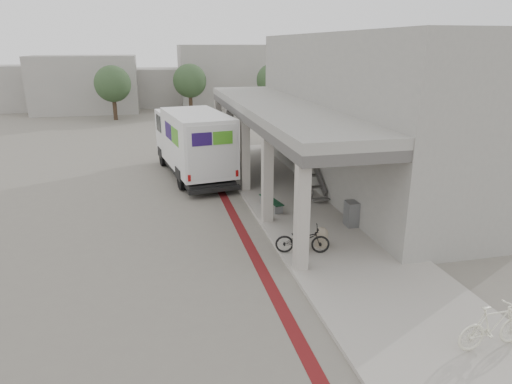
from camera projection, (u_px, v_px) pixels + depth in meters
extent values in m
plane|color=slate|center=(214.00, 233.00, 16.53)|extent=(120.00, 120.00, 0.00)
cube|color=#5D1214|center=(232.00, 212.00, 18.60)|extent=(0.35, 40.00, 0.01)
cube|color=#9B948B|center=(318.00, 222.00, 17.38)|extent=(4.40, 28.00, 0.12)
cube|color=gray|center=(355.00, 113.00, 21.21)|extent=(4.30, 17.00, 7.00)
cube|color=#4F4C4A|center=(278.00, 115.00, 20.40)|extent=(3.40, 16.90, 0.35)
cube|color=gray|center=(278.00, 107.00, 20.29)|extent=(3.40, 16.90, 0.35)
cube|color=gray|center=(86.00, 84.00, 45.46)|extent=(10.00, 6.00, 5.50)
cube|color=gray|center=(157.00, 87.00, 50.91)|extent=(8.00, 6.00, 4.00)
cube|color=gray|center=(221.00, 76.00, 50.18)|extent=(9.00, 6.00, 6.50)
cube|color=gray|center=(29.00, 88.00, 47.10)|extent=(7.00, 5.00, 4.50)
cylinder|color=#38281C|center=(115.00, 106.00, 41.03)|extent=(0.36, 0.36, 2.40)
sphere|color=#2A4025|center=(113.00, 84.00, 40.41)|extent=(3.20, 3.20, 3.20)
cylinder|color=#38281C|center=(191.00, 102.00, 44.39)|extent=(0.36, 0.36, 2.40)
sphere|color=#2A4025|center=(190.00, 81.00, 43.77)|extent=(3.20, 3.20, 3.20)
cylinder|color=#38281C|center=(273.00, 101.00, 45.19)|extent=(0.36, 0.36, 2.40)
sphere|color=#2A4025|center=(273.00, 80.00, 44.57)|extent=(3.20, 3.20, 3.20)
cube|color=black|center=(194.00, 168.00, 23.59)|extent=(3.21, 7.53, 0.31)
cube|color=silver|center=(197.00, 141.00, 22.26)|extent=(3.25, 5.72, 2.71)
cube|color=silver|center=(181.00, 132.00, 25.49)|extent=(2.76, 2.32, 2.40)
cube|color=silver|center=(178.00, 143.00, 26.73)|extent=(2.36, 0.95, 0.83)
cube|color=black|center=(178.00, 119.00, 26.05)|extent=(2.34, 0.83, 1.09)
cube|color=black|center=(214.00, 190.00, 20.28)|extent=(2.41, 0.60, 0.19)
cube|color=#251252|center=(168.00, 131.00, 22.32)|extent=(0.23, 1.45, 0.78)
cube|color=#469921|center=(175.00, 136.00, 20.94)|extent=(0.23, 1.45, 0.78)
cube|color=#251252|center=(202.00, 139.00, 19.47)|extent=(0.88, 0.16, 0.57)
cube|color=#469921|center=(223.00, 138.00, 19.80)|extent=(0.88, 0.16, 0.57)
cylinder|color=black|center=(163.00, 158.00, 25.59)|extent=(0.42, 0.97, 0.94)
cylinder|color=black|center=(201.00, 154.00, 26.35)|extent=(0.42, 0.97, 0.94)
cylinder|color=black|center=(182.00, 180.00, 21.34)|extent=(0.42, 0.97, 0.94)
cylinder|color=black|center=(226.00, 175.00, 22.10)|extent=(0.42, 0.97, 0.94)
cube|color=gray|center=(279.00, 210.00, 18.03)|extent=(0.36, 0.14, 0.35)
cube|color=gray|center=(264.00, 199.00, 19.23)|extent=(0.36, 0.14, 0.35)
cube|color=#11331E|center=(268.00, 200.00, 18.52)|extent=(0.41, 1.64, 0.04)
cube|color=#11331E|center=(271.00, 200.00, 18.57)|extent=(0.41, 1.64, 0.04)
cube|color=#11331E|center=(274.00, 199.00, 18.62)|extent=(0.41, 1.64, 0.04)
cylinder|color=gray|center=(321.00, 240.00, 15.14)|extent=(0.44, 0.44, 0.44)
sphere|color=gray|center=(322.00, 234.00, 15.07)|extent=(0.44, 0.44, 0.44)
cylinder|color=gray|center=(299.00, 242.00, 14.92)|extent=(0.46, 0.46, 0.46)
sphere|color=gray|center=(300.00, 236.00, 14.85)|extent=(0.46, 0.46, 0.46)
cube|color=slate|center=(351.00, 214.00, 16.77)|extent=(0.44, 0.57, 0.93)
imported|color=black|center=(302.00, 239.00, 14.58)|extent=(1.84, 1.01, 0.92)
imported|color=silver|center=(493.00, 326.00, 9.97)|extent=(1.79, 0.58, 1.06)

